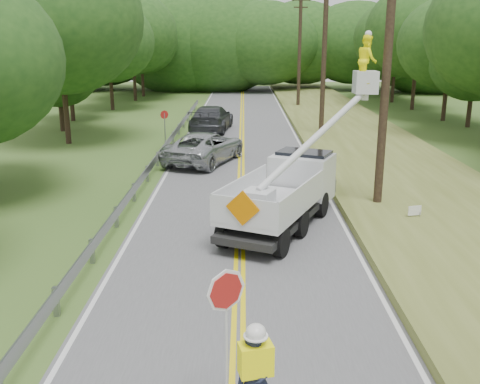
{
  "coord_description": "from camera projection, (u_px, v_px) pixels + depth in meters",
  "views": [
    {
      "loc": [
        0.1,
        -10.03,
        6.04
      ],
      "look_at": [
        0.0,
        6.0,
        1.5
      ],
      "focal_mm": 40.7,
      "sensor_mm": 36.0,
      "label": 1
    }
  ],
  "objects": [
    {
      "name": "suv_silver",
      "position": [
        205.0,
        147.0,
        27.23
      ],
      "size": [
        4.35,
        6.08,
        1.54
      ],
      "primitive_type": "imported",
      "rotation": [
        0.0,
        0.0,
        2.78
      ],
      "color": "#A6AAAE",
      "rests_on": "road"
    },
    {
      "name": "bucket_truck",
      "position": [
        297.0,
        179.0,
        18.41
      ],
      "size": [
        5.53,
        6.42,
        6.15
      ],
      "color": "black",
      "rests_on": "road"
    },
    {
      "name": "guardrail",
      "position": [
        156.0,
        160.0,
        25.52
      ],
      "size": [
        0.18,
        48.0,
        0.77
      ],
      "color": "gray",
      "rests_on": "ground"
    },
    {
      "name": "road",
      "position": [
        241.0,
        176.0,
        24.77
      ],
      "size": [
        7.2,
        96.0,
        0.03
      ],
      "color": "#555558",
      "rests_on": "ground"
    },
    {
      "name": "treeline_left",
      "position": [
        85.0,
        40.0,
        36.94
      ],
      "size": [
        10.28,
        55.12,
        11.34
      ],
      "color": "#332319",
      "rests_on": "ground"
    },
    {
      "name": "ground",
      "position": [
        238.0,
        340.0,
        11.3
      ],
      "size": [
        140.0,
        140.0,
        0.0
      ],
      "primitive_type": "plane",
      "color": "#3C6024",
      "rests_on": "ground"
    },
    {
      "name": "utility_poles",
      "position": [
        345.0,
        55.0,
        26.21
      ],
      "size": [
        1.6,
        43.3,
        10.0
      ],
      "color": "black",
      "rests_on": "ground"
    },
    {
      "name": "suv_darkgrey",
      "position": [
        211.0,
        118.0,
        36.56
      ],
      "size": [
        3.0,
        6.05,
        1.69
      ],
      "primitive_type": "imported",
      "rotation": [
        0.0,
        0.0,
        3.03
      ],
      "color": "#383A3F",
      "rests_on": "road"
    },
    {
      "name": "tall_grass_verge",
      "position": [
        397.0,
        173.0,
        24.69
      ],
      "size": [
        7.0,
        96.0,
        0.3
      ],
      "primitive_type": "cube",
      "color": "#586025",
      "rests_on": "ground"
    },
    {
      "name": "yard_sign",
      "position": [
        415.0,
        211.0,
        18.12
      ],
      "size": [
        0.46,
        0.14,
        0.67
      ],
      "color": "white",
      "rests_on": "ground"
    },
    {
      "name": "treeline_horizon",
      "position": [
        241.0,
        43.0,
        63.75
      ],
      "size": [
        58.53,
        15.07,
        12.27
      ],
      "color": "#1E4517",
      "rests_on": "ground"
    },
    {
      "name": "flagger",
      "position": [
        255.0,
        373.0,
        8.49
      ],
      "size": [
        1.08,
        0.55,
        2.77
      ],
      "color": "#191E33",
      "rests_on": "road"
    },
    {
      "name": "stop_sign_permanent",
      "position": [
        165.0,
        125.0,
        29.79
      ],
      "size": [
        0.42,
        0.28,
        2.27
      ],
      "color": "gray",
      "rests_on": "ground"
    }
  ]
}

